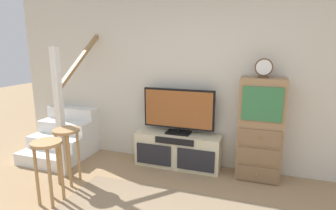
# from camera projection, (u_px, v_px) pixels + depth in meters

# --- Properties ---
(back_wall) EXTENTS (6.40, 0.12, 2.70)m
(back_wall) POSITION_uv_depth(u_px,v_px,m) (203.00, 77.00, 4.04)
(back_wall) COLOR beige
(back_wall) RESTS_ON ground_plane
(media_console) EXTENTS (1.28, 0.38, 0.52)m
(media_console) POSITION_uv_depth(u_px,v_px,m) (178.00, 150.00, 4.12)
(media_console) COLOR beige
(media_console) RESTS_ON ground_plane
(television) EXTENTS (1.07, 0.22, 0.68)m
(television) POSITION_uv_depth(u_px,v_px,m) (179.00, 110.00, 4.01)
(television) COLOR black
(television) RESTS_ON media_console
(side_cabinet) EXTENTS (0.58, 0.38, 1.40)m
(side_cabinet) POSITION_uv_depth(u_px,v_px,m) (260.00, 130.00, 3.67)
(side_cabinet) COLOR #93704C
(side_cabinet) RESTS_ON ground_plane
(desk_clock) EXTENTS (0.23, 0.08, 0.25)m
(desk_clock) POSITION_uv_depth(u_px,v_px,m) (264.00, 68.00, 3.48)
(desk_clock) COLOR #4C3823
(desk_clock) RESTS_ON side_cabinet
(staircase) EXTENTS (1.00, 1.36, 2.20)m
(staircase) POSITION_uv_depth(u_px,v_px,m) (71.00, 130.00, 4.72)
(staircase) COLOR white
(staircase) RESTS_ON ground_plane
(bar_stool_near) EXTENTS (0.34, 0.34, 0.76)m
(bar_stool_near) POSITION_uv_depth(u_px,v_px,m) (48.00, 158.00, 3.09)
(bar_stool_near) COLOR #A37A4C
(bar_stool_near) RESTS_ON ground_plane
(bar_stool_far) EXTENTS (0.34, 0.34, 0.75)m
(bar_stool_far) POSITION_uv_depth(u_px,v_px,m) (67.00, 144.00, 3.57)
(bar_stool_far) COLOR #A37A4C
(bar_stool_far) RESTS_ON ground_plane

